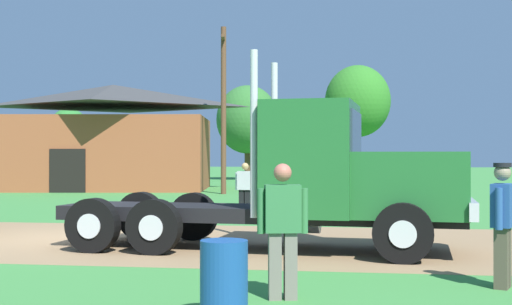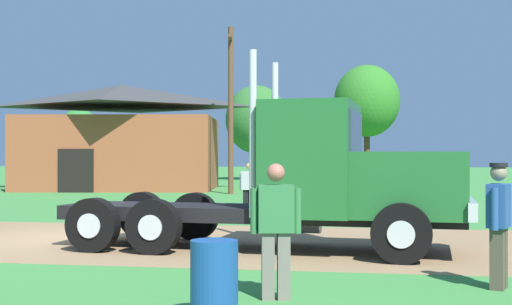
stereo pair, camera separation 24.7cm
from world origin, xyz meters
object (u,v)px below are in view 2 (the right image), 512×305
object	(u,v)px
visitor_far_side	(249,187)
steel_barrel	(214,281)
shed_building	(121,139)
truck_foreground_white	(318,183)
visitor_standing_near	(276,225)
visitor_by_barrel	(499,220)
utility_pole_far	(231,105)

from	to	relation	value
visitor_far_side	steel_barrel	world-z (taller)	visitor_far_side
shed_building	visitor_far_side	bearing A→B (deg)	-57.54
truck_foreground_white	visitor_standing_near	xyz separation A→B (m)	(-0.21, -4.54, -0.37)
visitor_by_barrel	shed_building	xyz separation A→B (m)	(-15.36, 26.45, 1.83)
visitor_standing_near	visitor_by_barrel	bearing A→B (deg)	22.20
visitor_far_side	shed_building	xyz separation A→B (m)	(-9.94, 15.63, 1.90)
visitor_far_side	utility_pole_far	xyz separation A→B (m)	(-3.00, 11.89, 3.42)
truck_foreground_white	visitor_standing_near	bearing A→B (deg)	-92.63
visitor_standing_near	shed_building	world-z (taller)	shed_building
visitor_standing_near	truck_foreground_white	bearing A→B (deg)	87.37
visitor_standing_near	visitor_far_side	bearing A→B (deg)	101.51
steel_barrel	visitor_standing_near	bearing A→B (deg)	67.66
truck_foreground_white	utility_pole_far	bearing A→B (deg)	106.28
steel_barrel	utility_pole_far	bearing A→B (deg)	101.07
visitor_by_barrel	steel_barrel	xyz separation A→B (m)	(-3.48, -2.48, -0.51)
truck_foreground_white	visitor_by_barrel	xyz separation A→B (m)	(2.75, -3.34, -0.36)
visitor_standing_near	visitor_far_side	distance (m)	12.28
visitor_far_side	utility_pole_far	size ratio (longest dim) A/B	0.20
visitor_standing_near	steel_barrel	xyz separation A→B (m)	(-0.52, -1.27, -0.51)
truck_foreground_white	shed_building	world-z (taller)	shed_building
visitor_standing_near	shed_building	distance (m)	30.37
visitor_standing_near	utility_pole_far	size ratio (longest dim) A/B	0.22
visitor_standing_near	visitor_by_barrel	xyz separation A→B (m)	(2.96, 1.21, 0.00)
visitor_by_barrel	visitor_far_side	size ratio (longest dim) A/B	1.07
steel_barrel	shed_building	xyz separation A→B (m)	(-11.87, 28.93, 2.33)
truck_foreground_white	utility_pole_far	distance (m)	20.41
utility_pole_far	steel_barrel	bearing A→B (deg)	-78.93
steel_barrel	utility_pole_far	size ratio (longest dim) A/B	0.11
truck_foreground_white	visitor_far_side	distance (m)	7.96
truck_foreground_white	visitor_standing_near	world-z (taller)	truck_foreground_white
truck_foreground_white	visitor_by_barrel	bearing A→B (deg)	-50.46
steel_barrel	shed_building	bearing A→B (deg)	112.31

